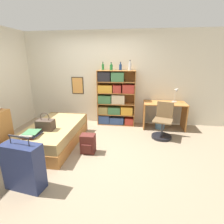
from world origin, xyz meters
The scene contains 16 objects.
ground_plane centered at (0.00, 0.00, 0.00)m, with size 14.00×14.00×0.00m, color gray.
wall_back centered at (0.00, 1.69, 1.30)m, with size 10.00×0.09×2.60m.
bed centered at (-0.71, 0.02, 0.22)m, with size 1.01×1.83×0.45m.
handbag centered at (-0.73, -0.26, 0.56)m, with size 0.33×0.22×0.37m.
book_stack_on_bed centered at (-0.85, -0.59, 0.50)m, with size 0.32×0.38×0.09m.
suitcase centered at (-0.50, -1.38, 0.35)m, with size 0.60×0.33×0.83m.
bookcase centered at (0.47, 1.46, 0.73)m, with size 1.06×0.35×1.55m.
bottle_green centered at (0.13, 1.51, 1.63)m, with size 0.06×0.06×0.22m.
bottle_brown centered at (0.38, 1.43, 1.63)m, with size 0.08×0.08×0.21m.
bottle_clear centered at (0.62, 1.50, 1.63)m, with size 0.07×0.07×0.22m.
bottle_blue centered at (0.88, 1.44, 1.65)m, with size 0.08×0.08×0.26m.
desk centered at (1.84, 1.35, 0.50)m, with size 1.11×0.59×0.72m.
desk_lamp centered at (2.14, 1.46, 1.00)m, with size 0.19×0.14×0.42m.
desk_chair centered at (1.73, 0.70, 0.27)m, with size 0.54×0.54×0.85m.
backpack centered at (0.14, -0.26, 0.19)m, with size 0.28×0.24×0.39m.
waste_bin centered at (1.75, 1.29, 0.14)m, with size 0.26×0.26×0.28m.
Camera 1 is at (1.05, -3.36, 1.83)m, focal length 28.00 mm.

